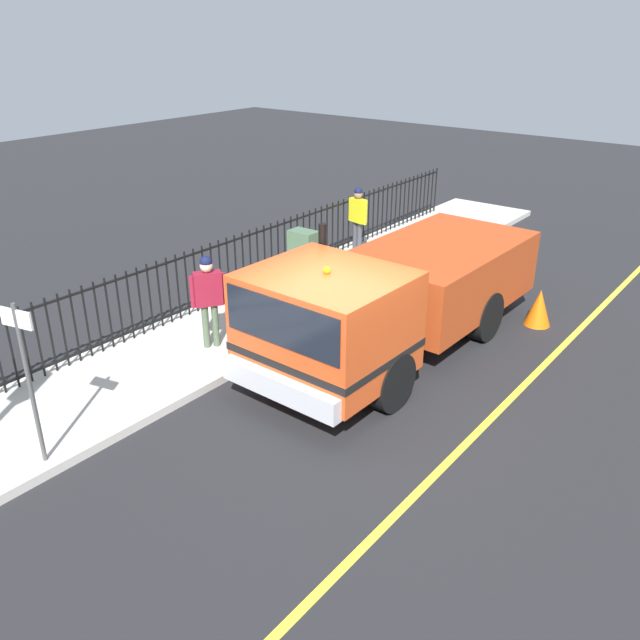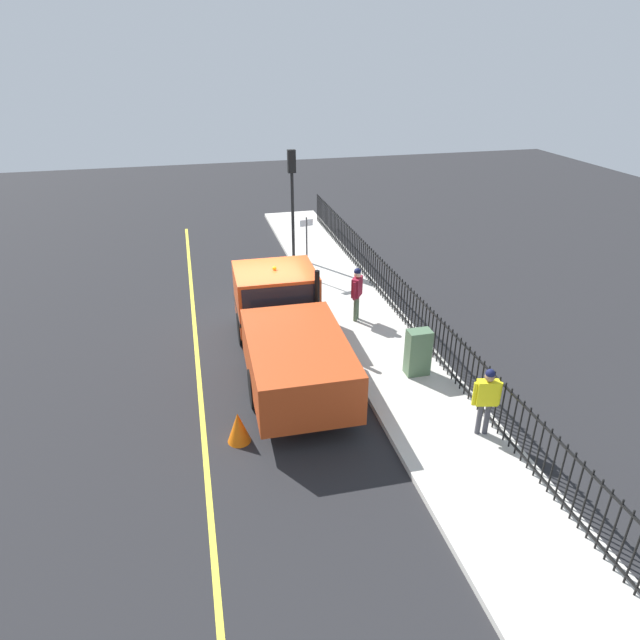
% 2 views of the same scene
% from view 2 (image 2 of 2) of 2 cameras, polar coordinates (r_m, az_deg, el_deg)
% --- Properties ---
extents(ground_plane, '(56.12, 56.12, 0.00)m').
position_cam_2_polar(ground_plane, '(16.75, -5.79, -1.29)').
color(ground_plane, '#232326').
rests_on(ground_plane, ground).
extents(sidewalk_slab, '(2.60, 25.51, 0.14)m').
position_cam_2_polar(sidewalk_slab, '(17.38, 4.73, 0.11)').
color(sidewalk_slab, beige).
rests_on(sidewalk_slab, ground).
extents(lane_marking, '(0.12, 22.96, 0.01)m').
position_cam_2_polar(lane_marking, '(16.65, -12.94, -2.06)').
color(lane_marking, yellow).
rests_on(lane_marking, ground).
extents(work_truck, '(2.46, 6.72, 2.43)m').
position_cam_2_polar(work_truck, '(14.57, -3.69, -0.42)').
color(work_truck, '#D84C1E').
rests_on(work_truck, ground).
extents(worker_standing, '(0.46, 0.54, 1.73)m').
position_cam_2_polar(worker_standing, '(16.71, 3.90, 3.30)').
color(worker_standing, maroon).
rests_on(worker_standing, sidewalk_slab).
extents(pedestrian_distant, '(0.60, 0.31, 1.66)m').
position_cam_2_polar(pedestrian_distant, '(12.27, 17.14, -7.55)').
color(pedestrian_distant, yellow).
rests_on(pedestrian_distant, sidewalk_slab).
extents(iron_fence, '(0.04, 21.72, 1.34)m').
position_cam_2_polar(iron_fence, '(17.40, 8.12, 2.69)').
color(iron_fence, black).
rests_on(iron_fence, sidewalk_slab).
extents(traffic_light_near, '(0.30, 0.22, 4.28)m').
position_cam_2_polar(traffic_light_near, '(21.50, -2.96, 14.16)').
color(traffic_light_near, black).
rests_on(traffic_light_near, sidewalk_slab).
extents(utility_cabinet, '(0.62, 0.40, 1.26)m').
position_cam_2_polar(utility_cabinet, '(14.28, 10.27, -3.37)').
color(utility_cabinet, '#4C6B4C').
rests_on(utility_cabinet, sidewalk_slab).
extents(traffic_cone, '(0.52, 0.52, 0.74)m').
position_cam_2_polar(traffic_cone, '(12.25, -8.58, -11.10)').
color(traffic_cone, orange).
rests_on(traffic_cone, ground).
extents(street_sign, '(0.49, 0.14, 2.30)m').
position_cam_2_polar(street_sign, '(19.82, -1.41, 8.34)').
color(street_sign, '#4C4C4C').
rests_on(street_sign, sidewalk_slab).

